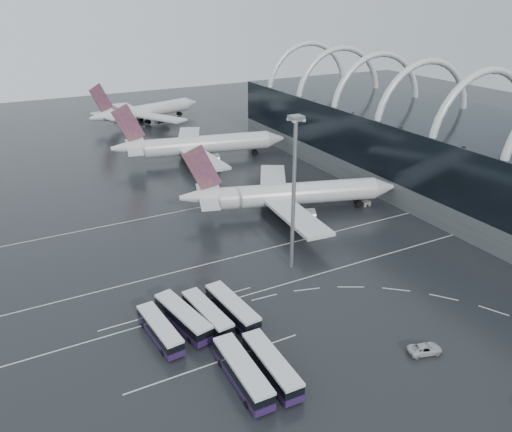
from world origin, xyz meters
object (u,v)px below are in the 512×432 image
gse_cart_belly_b (310,200)px  gse_cart_belly_e (285,205)px  airliner_main (287,195)px  bus_row_near_d (232,308)px  bus_row_far_c (271,365)px  floodlight_mast (294,177)px  bus_row_near_c (207,314)px  bus_row_far_b (242,372)px  van_curve_a (425,349)px  gse_cart_belly_a (305,216)px  gse_cart_belly_d (366,203)px  airliner_gate_b (198,146)px  bus_row_near_b (183,317)px  bus_row_near_a (160,330)px  airliner_gate_c (145,112)px

gse_cart_belly_b → gse_cart_belly_e: 7.58m
gse_cart_belly_b → gse_cart_belly_e: (-7.58, 0.02, 0.07)m
airliner_main → bus_row_near_d: (-31.33, -33.81, -2.83)m
airliner_main → bus_row_far_c: bearing=-106.3°
floodlight_mast → bus_row_near_d: bearing=-151.1°
bus_row_near_c → bus_row_far_b: size_ratio=0.94×
bus_row_near_c → van_curve_a: bus_row_near_c is taller
floodlight_mast → gse_cart_belly_a: 30.50m
airliner_main → gse_cart_belly_d: bearing=0.2°
van_curve_a → gse_cart_belly_e: bearing=4.9°
gse_cart_belly_b → bus_row_near_d: bearing=-137.7°
bus_row_far_c → airliner_gate_b: bearing=-14.9°
airliner_main → gse_cart_belly_b: airliner_main is taller
bus_row_near_b → bus_row_near_a: bearing=94.8°
bus_row_near_b → bus_row_far_b: bearing=179.2°
bus_row_near_c → bus_row_far_b: (-1.06, -15.17, 0.14)m
bus_row_near_a → floodlight_mast: bearing=-77.6°
airliner_gate_b → gse_cart_belly_a: (5.31, -55.46, -4.40)m
bus_row_near_b → bus_row_near_c: bearing=-115.5°
airliner_gate_c → gse_cart_belly_b: bearing=-100.6°
van_curve_a → gse_cart_belly_e: size_ratio=2.46×
van_curve_a → gse_cart_belly_b: size_ratio=2.80×
bus_row_near_a → gse_cart_belly_b: (52.59, 36.16, -1.18)m
bus_row_near_a → gse_cart_belly_a: bus_row_near_a is taller
bus_row_near_b → gse_cart_belly_d: 65.23m
airliner_main → airliner_gate_c: bearing=109.1°
bus_row_near_b → gse_cart_belly_e: bearing=-59.8°
gse_cart_belly_b → bus_row_far_c: bearing=-128.5°
airliner_gate_b → gse_cart_belly_a: 55.88m
airliner_gate_c → floodlight_mast: floodlight_mast is taller
bus_row_near_a → gse_cart_belly_b: 63.83m
bus_row_near_b → bus_row_near_c: 3.99m
airliner_gate_c → bus_row_far_b: (-33.16, -157.44, -2.78)m
bus_row_far_b → gse_cart_belly_b: 68.47m
airliner_gate_c → bus_row_near_a: bearing=-123.0°
bus_row_near_b → gse_cart_belly_b: 59.62m
airliner_gate_b → gse_cart_belly_b: airliner_gate_b is taller
bus_row_near_b → gse_cart_belly_d: size_ratio=6.17×
bus_row_near_b → floodlight_mast: floodlight_mast is taller
van_curve_a → floodlight_mast: floodlight_mast is taller
gse_cart_belly_a → gse_cart_belly_d: (18.30, -0.72, 0.06)m
gse_cart_belly_b → bus_row_near_c: bearing=-141.0°
gse_cart_belly_e → bus_row_far_c: bearing=-122.9°
bus_row_far_b → gse_cart_belly_d: bus_row_far_b is taller
floodlight_mast → airliner_gate_b: bearing=82.3°
bus_row_far_c → bus_row_far_b: bearing=83.2°
bus_row_far_c → floodlight_mast: bearing=-35.6°
airliner_gate_b → bus_row_near_c: airliner_gate_b is taller
bus_row_near_b → gse_cart_belly_d: bearing=-76.9°
bus_row_near_a → gse_cart_belly_d: bus_row_near_a is taller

